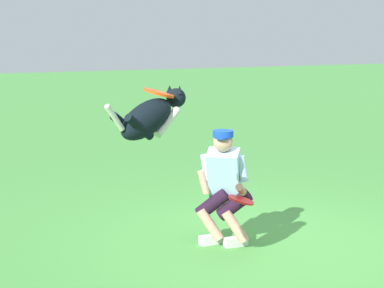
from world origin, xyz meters
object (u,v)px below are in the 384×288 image
at_px(dog, 150,117).
at_px(frisbee_flying, 159,93).
at_px(frisbee_held, 241,200).
at_px(person, 224,184).

relative_size(dog, frisbee_flying, 3.39).
relative_size(dog, frisbee_held, 3.30).
bearing_deg(dog, person, 12.79).
distance_m(person, frisbee_held, 0.40).
relative_size(person, dog, 1.44).
bearing_deg(frisbee_flying, person, -137.33).
bearing_deg(frisbee_held, person, -88.46).
bearing_deg(dog, frisbee_flying, 12.06).
distance_m(person, dog, 1.93).
height_order(person, dog, dog).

